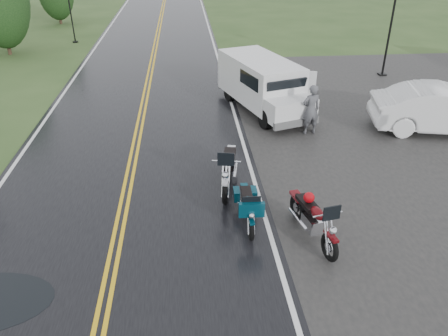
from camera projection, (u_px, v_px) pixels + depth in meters
The scene contains 11 objects.
ground at pixel (116, 250), 10.48m from camera, with size 120.00×120.00×0.00m, color #2D471E.
road at pixel (144, 103), 19.18m from camera, with size 8.00×100.00×0.04m, color black.
parking_pad at pixel (443, 142), 15.69m from camera, with size 14.00×24.00×0.03m, color black.
motorcycle_red at pixel (331, 237), 9.79m from camera, with size 0.84×2.32×1.37m, color #55090E, non-canonical shape.
motorcycle_teal at pixel (251, 221), 10.50m from camera, with size 0.72×1.97×1.16m, color #05303E, non-canonical shape.
motorcycle_silver at pixel (225, 182), 11.83m from camera, with size 0.91×2.49×1.47m, color #B6B7BE, non-canonical shape.
van_white at pixel (266, 102), 16.22m from camera, with size 2.05×5.46×2.14m, color silver, non-canonical shape.
person_at_van at pixel (311, 110), 15.91m from camera, with size 0.68×0.44×1.86m, color #4E4E53.
sedan_white at pixel (444, 110), 16.12m from camera, with size 1.80×5.18×1.71m, color silver.
lamp_post_far_left at pixel (71, 14), 28.37m from camera, with size 0.31×0.31×3.64m, color black, non-canonical shape.
lamp_post_far_right at pixel (390, 31), 21.64m from camera, with size 0.39×0.39×4.56m, color black, non-canonical shape.
Camera 1 is at (1.86, -8.42, 6.79)m, focal length 35.00 mm.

